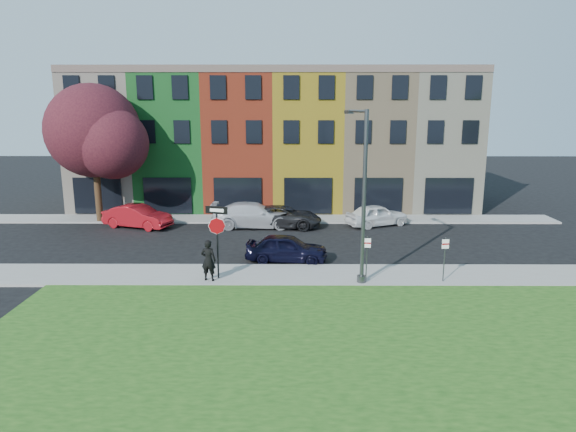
{
  "coord_description": "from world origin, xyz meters",
  "views": [
    {
      "loc": [
        -1.24,
        -19.82,
        7.87
      ],
      "look_at": [
        -1.36,
        4.0,
        2.67
      ],
      "focal_mm": 32.0,
      "sensor_mm": 36.0,
      "label": 1
    }
  ],
  "objects_px": {
    "sedan_near": "(287,248)",
    "street_lamp": "(362,197)",
    "stop_sign": "(217,228)",
    "man": "(208,260)"
  },
  "relations": [
    {
      "from": "stop_sign",
      "to": "sedan_near",
      "type": "xyz_separation_m",
      "value": [
        3.09,
        2.94,
        -1.78
      ]
    },
    {
      "from": "sedan_near",
      "to": "street_lamp",
      "type": "height_order",
      "value": "street_lamp"
    },
    {
      "from": "stop_sign",
      "to": "sedan_near",
      "type": "relative_size",
      "value": 0.78
    },
    {
      "from": "man",
      "to": "sedan_near",
      "type": "relative_size",
      "value": 0.44
    },
    {
      "from": "stop_sign",
      "to": "street_lamp",
      "type": "bearing_deg",
      "value": 13.6
    },
    {
      "from": "sedan_near",
      "to": "man",
      "type": "bearing_deg",
      "value": 138.75
    },
    {
      "from": "stop_sign",
      "to": "man",
      "type": "xyz_separation_m",
      "value": [
        -0.38,
        -0.3,
        -1.42
      ]
    },
    {
      "from": "man",
      "to": "sedan_near",
      "type": "height_order",
      "value": "man"
    },
    {
      "from": "stop_sign",
      "to": "street_lamp",
      "type": "height_order",
      "value": "street_lamp"
    },
    {
      "from": "man",
      "to": "street_lamp",
      "type": "xyz_separation_m",
      "value": [
        6.78,
        0.0,
        2.87
      ]
    }
  ]
}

